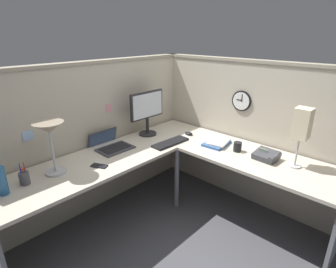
{
  "coord_description": "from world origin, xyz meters",
  "views": [
    {
      "loc": [
        -1.78,
        -1.52,
        1.83
      ],
      "look_at": [
        0.02,
        0.16,
        0.91
      ],
      "focal_mm": 28.77,
      "sensor_mm": 36.0,
      "label": 1
    }
  ],
  "objects_px": {
    "book_stack": "(217,143)",
    "desk_lamp_dome": "(49,132)",
    "monitor": "(147,110)",
    "wall_clock": "(242,101)",
    "laptop": "(110,145)",
    "keyboard": "(170,143)",
    "office_phone": "(267,156)",
    "thermos_flask": "(1,181)",
    "coffee_mug": "(237,147)",
    "desk_lamp_paper": "(302,125)",
    "pen_cup": "(24,178)",
    "cell_phone": "(99,166)",
    "computer_mouse": "(189,133)"
  },
  "relations": [
    {
      "from": "monitor",
      "to": "pen_cup",
      "type": "bearing_deg",
      "value": -175.84
    },
    {
      "from": "computer_mouse",
      "to": "office_phone",
      "type": "xyz_separation_m",
      "value": [
        -0.01,
        -0.93,
        0.02
      ]
    },
    {
      "from": "thermos_flask",
      "to": "desk_lamp_paper",
      "type": "xyz_separation_m",
      "value": [
        1.89,
        -1.39,
        0.27
      ]
    },
    {
      "from": "office_phone",
      "to": "desk_lamp_paper",
      "type": "bearing_deg",
      "value": -80.88
    },
    {
      "from": "office_phone",
      "to": "book_stack",
      "type": "bearing_deg",
      "value": 91.02
    },
    {
      "from": "cell_phone",
      "to": "coffee_mug",
      "type": "relative_size",
      "value": 1.5
    },
    {
      "from": "cell_phone",
      "to": "desk_lamp_paper",
      "type": "distance_m",
      "value": 1.76
    },
    {
      "from": "monitor",
      "to": "cell_phone",
      "type": "bearing_deg",
      "value": -162.02
    },
    {
      "from": "keyboard",
      "to": "thermos_flask",
      "type": "bearing_deg",
      "value": 173.82
    },
    {
      "from": "book_stack",
      "to": "monitor",
      "type": "bearing_deg",
      "value": 111.25
    },
    {
      "from": "monitor",
      "to": "laptop",
      "type": "height_order",
      "value": "monitor"
    },
    {
      "from": "monitor",
      "to": "cell_phone",
      "type": "height_order",
      "value": "monitor"
    },
    {
      "from": "computer_mouse",
      "to": "desk_lamp_dome",
      "type": "distance_m",
      "value": 1.52
    },
    {
      "from": "wall_clock",
      "to": "coffee_mug",
      "type": "bearing_deg",
      "value": -152.05
    },
    {
      "from": "desk_lamp_paper",
      "to": "book_stack",
      "type": "bearing_deg",
      "value": 93.56
    },
    {
      "from": "desk_lamp_dome",
      "to": "keyboard",
      "type": "bearing_deg",
      "value": -13.93
    },
    {
      "from": "monitor",
      "to": "desk_lamp_paper",
      "type": "bearing_deg",
      "value": -77.39
    },
    {
      "from": "coffee_mug",
      "to": "cell_phone",
      "type": "bearing_deg",
      "value": 147.09
    },
    {
      "from": "keyboard",
      "to": "desk_lamp_dome",
      "type": "bearing_deg",
      "value": 168.86
    },
    {
      "from": "thermos_flask",
      "to": "book_stack",
      "type": "bearing_deg",
      "value": -18.5
    },
    {
      "from": "thermos_flask",
      "to": "office_phone",
      "type": "relative_size",
      "value": 1.02
    },
    {
      "from": "coffee_mug",
      "to": "wall_clock",
      "type": "xyz_separation_m",
      "value": [
        0.34,
        0.18,
        0.37
      ]
    },
    {
      "from": "cell_phone",
      "to": "thermos_flask",
      "type": "distance_m",
      "value": 0.74
    },
    {
      "from": "cell_phone",
      "to": "desk_lamp_paper",
      "type": "relative_size",
      "value": 0.27
    },
    {
      "from": "thermos_flask",
      "to": "book_stack",
      "type": "height_order",
      "value": "thermos_flask"
    },
    {
      "from": "laptop",
      "to": "wall_clock",
      "type": "bearing_deg",
      "value": -36.25
    },
    {
      "from": "thermos_flask",
      "to": "office_phone",
      "type": "bearing_deg",
      "value": -31.79
    },
    {
      "from": "desk_lamp_paper",
      "to": "wall_clock",
      "type": "height_order",
      "value": "same"
    },
    {
      "from": "laptop",
      "to": "wall_clock",
      "type": "distance_m",
      "value": 1.47
    },
    {
      "from": "desk_lamp_paper",
      "to": "computer_mouse",
      "type": "bearing_deg",
      "value": 91.44
    },
    {
      "from": "book_stack",
      "to": "thermos_flask",
      "type": "bearing_deg",
      "value": 161.5
    },
    {
      "from": "keyboard",
      "to": "office_phone",
      "type": "relative_size",
      "value": 1.99
    },
    {
      "from": "monitor",
      "to": "wall_clock",
      "type": "xyz_separation_m",
      "value": [
        0.63,
        -0.81,
        0.13
      ]
    },
    {
      "from": "monitor",
      "to": "coffee_mug",
      "type": "height_order",
      "value": "monitor"
    },
    {
      "from": "desk_lamp_paper",
      "to": "monitor",
      "type": "bearing_deg",
      "value": 102.61
    },
    {
      "from": "monitor",
      "to": "pen_cup",
      "type": "xyz_separation_m",
      "value": [
        -1.39,
        -0.1,
        -0.24
      ]
    },
    {
      "from": "computer_mouse",
      "to": "cell_phone",
      "type": "distance_m",
      "value": 1.15
    },
    {
      "from": "thermos_flask",
      "to": "desk_lamp_paper",
      "type": "distance_m",
      "value": 2.36
    },
    {
      "from": "coffee_mug",
      "to": "computer_mouse",
      "type": "bearing_deg",
      "value": 87.48
    },
    {
      "from": "keyboard",
      "to": "desk_lamp_paper",
      "type": "distance_m",
      "value": 1.26
    },
    {
      "from": "keyboard",
      "to": "coffee_mug",
      "type": "xyz_separation_m",
      "value": [
        0.31,
        -0.62,
        0.04
      ]
    },
    {
      "from": "keyboard",
      "to": "computer_mouse",
      "type": "distance_m",
      "value": 0.34
    },
    {
      "from": "book_stack",
      "to": "desk_lamp_dome",
      "type": "bearing_deg",
      "value": 155.54
    },
    {
      "from": "pen_cup",
      "to": "cell_phone",
      "type": "bearing_deg",
      "value": -16.89
    },
    {
      "from": "laptop",
      "to": "wall_clock",
      "type": "xyz_separation_m",
      "value": [
        1.14,
        -0.84,
        0.4
      ]
    },
    {
      "from": "laptop",
      "to": "cell_phone",
      "type": "distance_m",
      "value": 0.44
    },
    {
      "from": "laptop",
      "to": "book_stack",
      "type": "bearing_deg",
      "value": -43.96
    },
    {
      "from": "cell_phone",
      "to": "wall_clock",
      "type": "distance_m",
      "value": 1.61
    },
    {
      "from": "thermos_flask",
      "to": "coffee_mug",
      "type": "distance_m",
      "value": 2.03
    },
    {
      "from": "desk_lamp_paper",
      "to": "pen_cup",
      "type": "bearing_deg",
      "value": 140.58
    }
  ]
}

